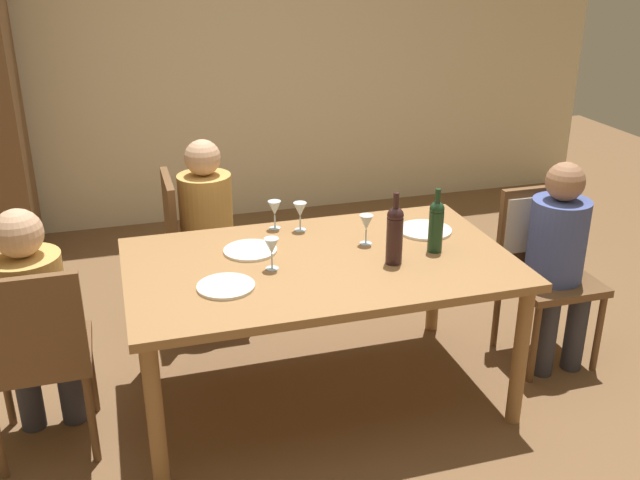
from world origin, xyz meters
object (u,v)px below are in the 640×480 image
(chair_left_end, at_px, (35,350))
(person_woman_host, at_px, (559,251))
(wine_glass_centre, at_px, (272,247))
(wine_glass_far, at_px, (275,209))
(wine_glass_near_left, at_px, (366,223))
(dining_table, at_px, (320,275))
(chair_far_left, at_px, (193,241))
(dinner_plate_guest_right, at_px, (250,250))
(dinner_plate_guest_left, at_px, (226,286))
(wine_bottle_dark_red, at_px, (436,224))
(dinner_plate_host, at_px, (425,230))
(wine_glass_near_right, at_px, (300,211))
(wine_bottle_tall_green, at_px, (395,233))
(person_man_bearded, at_px, (211,220))
(chair_right_end, at_px, (542,249))
(person_man_guest, at_px, (33,312))

(chair_left_end, height_order, person_woman_host, person_woman_host)
(wine_glass_centre, distance_m, wine_glass_far, 0.49)
(chair_left_end, height_order, wine_glass_near_left, chair_left_end)
(chair_left_end, bearing_deg, wine_glass_near_left, 7.67)
(dining_table, xyz_separation_m, person_woman_host, (1.27, -0.03, -0.03))
(dining_table, distance_m, chair_far_left, 1.04)
(dinner_plate_guest_right, bearing_deg, dinner_plate_guest_left, -116.88)
(wine_bottle_dark_red, xyz_separation_m, dinner_plate_guest_left, (-1.02, -0.11, -0.13))
(dinner_plate_host, bearing_deg, chair_left_end, -171.75)
(wine_bottle_dark_red, xyz_separation_m, wine_glass_near_right, (-0.54, 0.44, -0.03))
(wine_glass_near_right, bearing_deg, dinner_plate_host, -18.12)
(wine_bottle_tall_green, relative_size, dinner_plate_guest_right, 1.33)
(wine_glass_far, height_order, dinner_plate_guest_left, wine_glass_far)
(chair_far_left, height_order, wine_glass_centre, chair_far_left)
(person_man_bearded, bearing_deg, dinner_plate_guest_left, -4.94)
(wine_glass_centre, bearing_deg, person_woman_host, 0.28)
(chair_left_end, xyz_separation_m, wine_bottle_tall_green, (1.59, -0.04, 0.36))
(wine_glass_far, relative_size, dinner_plate_host, 0.54)
(chair_right_end, distance_m, chair_far_left, 1.93)
(person_woman_host, bearing_deg, person_man_guest, -1.16)
(chair_far_left, height_order, person_man_bearded, person_man_bearded)
(wine_glass_centre, distance_m, wine_glass_near_right, 0.48)
(dinner_plate_host, distance_m, dinner_plate_guest_right, 0.90)
(wine_bottle_dark_red, distance_m, wine_glass_far, 0.83)
(person_woman_host, xyz_separation_m, person_man_bearded, (-1.65, 0.94, 0.00))
(wine_bottle_tall_green, distance_m, dinner_plate_guest_left, 0.80)
(wine_glass_far, bearing_deg, person_man_bearded, 119.50)
(wine_bottle_dark_red, bearing_deg, dinner_plate_guest_right, 164.17)
(wine_glass_centre, xyz_separation_m, wine_glass_far, (0.12, 0.47, 0.00))
(dinner_plate_host, bearing_deg, wine_glass_near_left, -169.16)
(chair_left_end, distance_m, dinner_plate_host, 1.91)
(person_man_bearded, relative_size, wine_glass_centre, 7.51)
(person_man_guest, relative_size, dinner_plate_host, 4.13)
(wine_bottle_tall_green, distance_m, wine_bottle_dark_red, 0.25)
(person_man_guest, bearing_deg, dinner_plate_host, 4.85)
(dining_table, bearing_deg, dinner_plate_guest_right, 147.79)
(chair_far_left, bearing_deg, dinner_plate_host, 56.62)
(person_man_guest, xyz_separation_m, wine_glass_far, (1.16, 0.42, 0.20))
(person_man_guest, distance_m, wine_glass_centre, 1.06)
(chair_left_end, distance_m, dinner_plate_guest_left, 0.84)
(person_woman_host, height_order, dinner_plate_guest_right, person_woman_host)
(person_man_guest, bearing_deg, wine_bottle_tall_green, -5.58)
(person_woman_host, xyz_separation_m, wine_glass_centre, (-1.51, -0.01, 0.21))
(person_woman_host, distance_m, person_man_bearded, 1.89)
(chair_far_left, distance_m, dinner_plate_guest_right, 0.78)
(wine_glass_far, bearing_deg, person_woman_host, -18.70)
(wine_glass_near_right, relative_size, dinner_plate_guest_left, 0.60)
(person_woman_host, height_order, wine_glass_far, person_woman_host)
(person_woman_host, relative_size, dinner_plate_guest_left, 4.43)
(chair_right_end, bearing_deg, wine_bottle_tall_green, 14.80)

